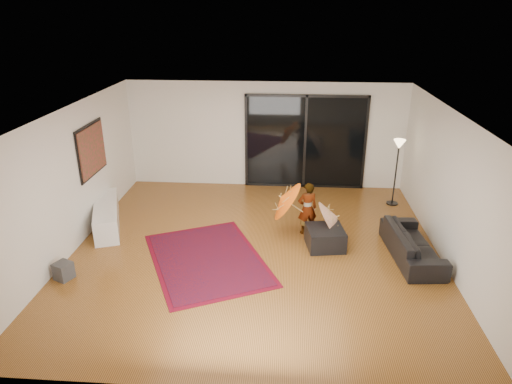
# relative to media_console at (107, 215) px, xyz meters

# --- Properties ---
(floor) EXTENTS (7.00, 7.00, 0.00)m
(floor) POSITION_rel_media_console_xyz_m (3.25, -0.80, -0.26)
(floor) COLOR #A0632B
(floor) RESTS_ON ground
(ceiling) EXTENTS (7.00, 7.00, 0.00)m
(ceiling) POSITION_rel_media_console_xyz_m (3.25, -0.80, 2.44)
(ceiling) COLOR white
(ceiling) RESTS_ON wall_back
(wall_back) EXTENTS (7.00, 0.00, 7.00)m
(wall_back) POSITION_rel_media_console_xyz_m (3.25, 2.70, 1.09)
(wall_back) COLOR silver
(wall_back) RESTS_ON floor
(wall_front) EXTENTS (7.00, 0.00, 7.00)m
(wall_front) POSITION_rel_media_console_xyz_m (3.25, -4.30, 1.09)
(wall_front) COLOR silver
(wall_front) RESTS_ON floor
(wall_left) EXTENTS (0.00, 7.00, 7.00)m
(wall_left) POSITION_rel_media_console_xyz_m (-0.25, -0.80, 1.09)
(wall_left) COLOR silver
(wall_left) RESTS_ON floor
(wall_right) EXTENTS (0.00, 7.00, 7.00)m
(wall_right) POSITION_rel_media_console_xyz_m (6.75, -0.80, 1.09)
(wall_right) COLOR silver
(wall_right) RESTS_ON floor
(sliding_door) EXTENTS (3.06, 0.07, 2.40)m
(sliding_door) POSITION_rel_media_console_xyz_m (4.25, 2.67, 0.94)
(sliding_door) COLOR black
(sliding_door) RESTS_ON wall_back
(painting) EXTENTS (0.04, 1.28, 1.08)m
(painting) POSITION_rel_media_console_xyz_m (-0.21, 0.20, 1.39)
(painting) COLOR black
(painting) RESTS_ON wall_left
(media_console) EXTENTS (1.09, 1.92, 0.52)m
(media_console) POSITION_rel_media_console_xyz_m (0.00, 0.00, 0.00)
(media_console) COLOR white
(media_console) RESTS_ON floor
(speaker) EXTENTS (0.36, 0.36, 0.31)m
(speaker) POSITION_rel_media_console_xyz_m (0.00, -2.03, -0.11)
(speaker) COLOR #424244
(speaker) RESTS_ON floor
(persian_rug) EXTENTS (2.88, 3.25, 0.02)m
(persian_rug) POSITION_rel_media_console_xyz_m (2.37, -1.22, -0.25)
(persian_rug) COLOR #590718
(persian_rug) RESTS_ON floor
(sofa) EXTENTS (0.90, 1.93, 0.55)m
(sofa) POSITION_rel_media_console_xyz_m (6.20, -0.83, 0.01)
(sofa) COLOR black
(sofa) RESTS_ON floor
(ottoman) EXTENTS (0.80, 0.80, 0.40)m
(ottoman) POSITION_rel_media_console_xyz_m (4.60, -0.56, -0.06)
(ottoman) COLOR black
(ottoman) RESTS_ON floor
(floor_lamp) EXTENTS (0.27, 0.27, 1.59)m
(floor_lamp) POSITION_rel_media_console_xyz_m (6.35, 1.68, 0.99)
(floor_lamp) COLOR black
(floor_lamp) RESTS_ON floor
(child) EXTENTS (0.47, 0.37, 1.12)m
(child) POSITION_rel_media_console_xyz_m (4.25, 0.01, 0.30)
(child) COLOR #999999
(child) RESTS_ON floor
(parasol_orange) EXTENTS (0.64, 0.89, 0.90)m
(parasol_orange) POSITION_rel_media_console_xyz_m (3.70, -0.04, 0.47)
(parasol_orange) COLOR #ED5B0C
(parasol_orange) RESTS_ON child
(parasol_white) EXTENTS (0.61, 0.86, 0.94)m
(parasol_white) POSITION_rel_media_console_xyz_m (4.85, -0.14, 0.24)
(parasol_white) COLOR white
(parasol_white) RESTS_ON floor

